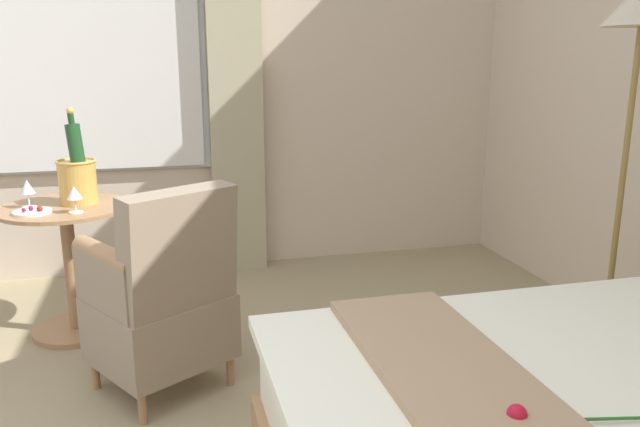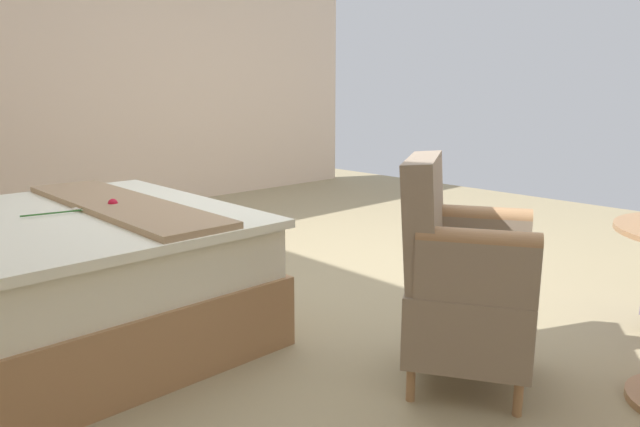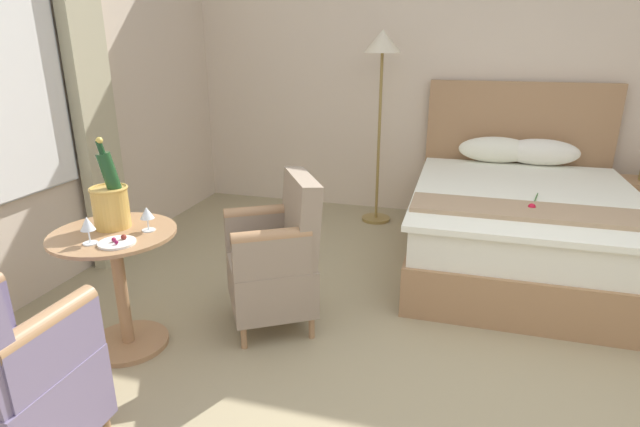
% 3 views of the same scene
% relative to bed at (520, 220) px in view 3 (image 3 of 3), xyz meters
% --- Properties ---
extents(ground_plane, '(7.59, 7.59, 0.00)m').
position_rel_bed_xyz_m(ground_plane, '(-0.21, -1.94, -0.36)').
color(ground_plane, tan).
extents(wall_headboard_side, '(6.21, 0.12, 3.14)m').
position_rel_bed_xyz_m(wall_headboard_side, '(-0.21, 1.15, 1.21)').
color(wall_headboard_side, beige).
rests_on(wall_headboard_side, ground).
extents(bed, '(1.68, 2.19, 1.35)m').
position_rel_bed_xyz_m(bed, '(0.00, 0.00, 0.00)').
color(bed, '#A67A51').
rests_on(bed, ground).
extents(floor_lamp_brass, '(0.34, 0.34, 1.80)m').
position_rel_bed_xyz_m(floor_lamp_brass, '(-1.26, 0.67, 1.15)').
color(floor_lamp_brass, olive).
rests_on(floor_lamp_brass, ground).
extents(side_table_round, '(0.67, 0.67, 0.71)m').
position_rel_bed_xyz_m(side_table_round, '(-2.29, -1.89, 0.05)').
color(side_table_round, '#A67A51').
rests_on(side_table_round, ground).
extents(champagne_bucket, '(0.21, 0.21, 0.51)m').
position_rel_bed_xyz_m(champagne_bucket, '(-2.33, -1.82, 0.51)').
color(champagne_bucket, gold).
rests_on(champagne_bucket, side_table_round).
extents(wine_glass_near_bucket, '(0.07, 0.07, 0.15)m').
position_rel_bed_xyz_m(wine_glass_near_bucket, '(-2.29, -2.06, 0.46)').
color(wine_glass_near_bucket, white).
rests_on(wine_glass_near_bucket, side_table_round).
extents(wine_glass_near_edge, '(0.08, 0.08, 0.14)m').
position_rel_bed_xyz_m(wine_glass_near_edge, '(-2.12, -1.82, 0.45)').
color(wine_glass_near_edge, white).
rests_on(wine_glass_near_edge, side_table_round).
extents(snack_plate, '(0.19, 0.19, 0.04)m').
position_rel_bed_xyz_m(snack_plate, '(-2.16, -2.03, 0.36)').
color(snack_plate, white).
rests_on(snack_plate, side_table_round).
extents(armchair_by_window, '(0.71, 0.71, 0.96)m').
position_rel_bed_xyz_m(armchair_by_window, '(-1.53, -1.41, 0.08)').
color(armchair_by_window, '#A67A51').
rests_on(armchair_by_window, ground).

